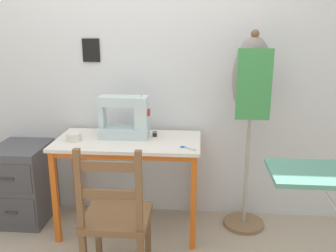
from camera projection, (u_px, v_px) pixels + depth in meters
ground_plane at (124, 247)px, 2.71m from camera, size 14.00×14.00×0.00m
wall_back at (134, 61)px, 2.96m from camera, size 10.00×0.06×2.55m
sewing_table at (128, 152)px, 2.79m from camera, size 1.07×0.55×0.73m
sewing_machine at (127, 118)px, 2.80m from camera, size 0.38×0.18×0.34m
fabric_bowl at (74, 137)px, 2.75m from camera, size 0.11×0.11×0.06m
scissors at (186, 148)px, 2.59m from camera, size 0.12×0.10×0.01m
thread_spool_near_machine at (155, 134)px, 2.84m from camera, size 0.04×0.04×0.04m
wooden_chair at (116, 219)px, 2.27m from camera, size 0.40×0.38×0.92m
filing_cabinet at (24, 183)px, 3.04m from camera, size 0.40×0.48×0.63m
dress_form at (252, 92)px, 2.72m from camera, size 0.32×0.32×1.53m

